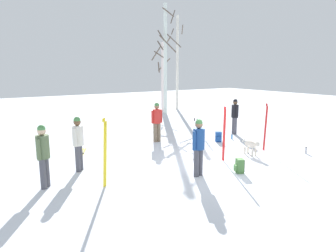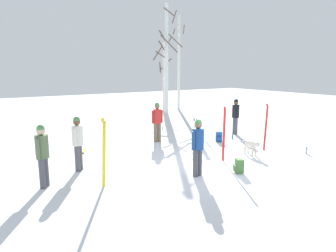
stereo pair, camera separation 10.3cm
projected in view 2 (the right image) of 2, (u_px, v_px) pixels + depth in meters
The scene contains 19 objects.
ground_plane at pixel (212, 167), 9.95m from camera, with size 60.00×60.00×0.00m, color white.
person_0 at pixel (157, 120), 13.19m from camera, with size 0.52×0.34×1.72m.
person_1 at pixel (198, 144), 8.92m from camera, with size 0.51×0.34×1.72m.
person_2 at pixel (236, 114), 14.73m from camera, with size 0.34×0.50×1.72m.
person_3 at pixel (42, 152), 8.05m from camera, with size 0.37×0.43×1.72m.
person_4 at pixel (78, 140), 9.40m from camera, with size 0.37×0.42×1.72m.
dog at pixel (251, 145), 11.18m from camera, with size 0.27×0.90×0.57m.
ski_pair_planted_0 at pixel (104, 153), 8.17m from camera, with size 0.23×0.17×1.88m.
ski_pair_planted_1 at pixel (266, 128), 11.71m from camera, with size 0.11×0.21×1.85m.
ski_pair_planted_2 at pixel (224, 134), 10.42m from camera, with size 0.05×0.16×1.89m.
ski_pair_lying_0 at pixel (82, 154), 11.41m from camera, with size 0.87×1.57×0.05m.
ski_poles_0 at pixel (195, 139), 10.29m from camera, with size 0.07×0.25×1.52m.
backpack_0 at pixel (239, 166), 9.31m from camera, with size 0.34×0.32×0.44m.
backpack_1 at pixel (219, 137), 13.30m from camera, with size 0.34×0.34×0.44m.
water_bottle_0 at pixel (306, 151), 11.42m from camera, with size 0.07×0.07×0.25m.
water_bottle_1 at pixel (232, 137), 13.81m from camera, with size 0.06×0.06×0.23m.
birch_tree_1 at pixel (167, 58), 20.83m from camera, with size 1.20×1.20×7.45m.
birch_tree_2 at pixel (164, 76), 22.04m from camera, with size 1.41×1.37×5.01m.
birch_tree_3 at pixel (179, 61), 23.37m from camera, with size 1.40×1.43×7.55m.
Camera 2 is at (-6.35, -7.25, 3.15)m, focal length 32.53 mm.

